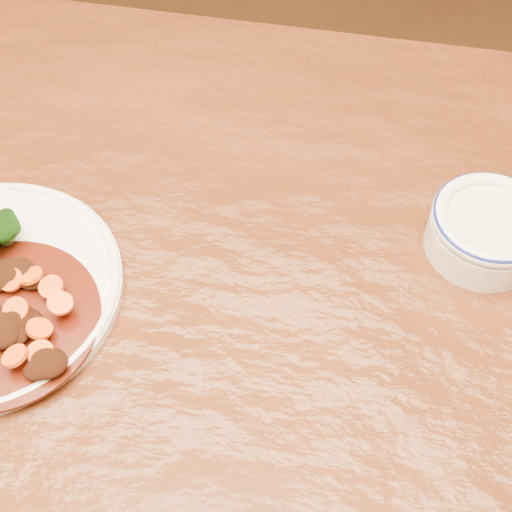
{
  "coord_description": "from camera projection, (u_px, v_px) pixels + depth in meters",
  "views": [
    {
      "loc": [
        0.12,
        -0.3,
        1.29
      ],
      "look_at": [
        0.09,
        0.08,
        0.77
      ],
      "focal_mm": 50.0,
      "sensor_mm": 36.0,
      "label": 1
    }
  ],
  "objects": [
    {
      "name": "dining_table",
      "position": [
        154.0,
        378.0,
        0.68
      ],
      "size": [
        1.59,
        1.06,
        0.75
      ],
      "rotation": [
        0.0,
        0.0,
        -0.11
      ],
      "color": "#5A2810",
      "rests_on": "ground"
    },
    {
      "name": "mince_stew",
      "position": [
        1.0,
        318.0,
        0.6
      ],
      "size": [
        0.17,
        0.17,
        0.03
      ],
      "color": "#481407",
      "rests_on": "dinner_plate"
    },
    {
      "name": "dip_bowl",
      "position": [
        487.0,
        229.0,
        0.65
      ],
      "size": [
        0.11,
        0.11,
        0.05
      ],
      "rotation": [
        0.0,
        0.0,
        -0.25
      ],
      "color": "white",
      "rests_on": "dining_table"
    }
  ]
}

